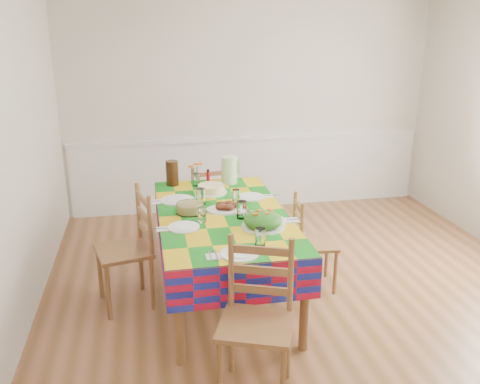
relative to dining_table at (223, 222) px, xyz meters
name	(u,v)px	position (x,y,z in m)	size (l,w,h in m)	color
room	(319,147)	(0.70, -0.30, 0.68)	(4.58, 5.08, 2.78)	brown
wainscot	(250,170)	(0.70, 2.18, -0.19)	(4.41, 0.06, 0.92)	white
dining_table	(223,222)	(0.00, 0.00, 0.00)	(1.05, 1.95, 0.76)	brown
setting_near_head	(246,248)	(0.04, -0.78, 0.11)	(0.44, 0.29, 0.13)	white
setting_left_near	(190,222)	(-0.29, -0.24, 0.11)	(0.44, 0.26, 0.12)	white
setting_left_far	(185,199)	(-0.28, 0.32, 0.12)	(0.55, 0.33, 0.14)	white
setting_right_near	(259,217)	(0.26, -0.24, 0.12)	(0.55, 0.32, 0.14)	white
setting_right_far	(246,196)	(0.26, 0.30, 0.11)	(0.46, 0.27, 0.12)	white
meat_platter	(227,207)	(0.04, 0.05, 0.11)	(0.35, 0.25, 0.07)	white
salad_platter	(263,221)	(0.25, -0.38, 0.14)	(0.33, 0.33, 0.14)	white
pasta_bowl	(190,208)	(-0.26, 0.05, 0.13)	(0.23, 0.23, 0.08)	white
cake	(211,189)	(-0.02, 0.53, 0.12)	(0.29, 0.29, 0.08)	white
serving_utensils	(247,214)	(0.19, -0.07, 0.09)	(0.14, 0.32, 0.01)	black
flower_vase	(196,176)	(-0.13, 0.78, 0.18)	(0.15, 0.12, 0.24)	white
hot_sauce	(208,176)	(-0.01, 0.84, 0.15)	(0.03, 0.03, 0.14)	#AB0D16
green_pitcher	(229,170)	(0.20, 0.81, 0.22)	(0.15, 0.15, 0.26)	#B9E3A0
tea_pitcher	(172,173)	(-0.35, 0.85, 0.20)	(0.12, 0.12, 0.24)	black
name_card	(243,258)	(-0.01, -0.90, 0.09)	(0.08, 0.03, 0.02)	white
chair_near	(257,321)	(0.02, -1.23, -0.18)	(0.56, 0.55, 1.00)	brown
chair_far	(205,203)	(0.01, 1.23, -0.25)	(0.43, 0.42, 0.85)	brown
chair_left	(129,249)	(-0.78, 0.01, -0.19)	(0.51, 0.52, 0.99)	brown
chair_right	(311,243)	(0.78, 0.00, -0.26)	(0.39, 0.41, 0.84)	brown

